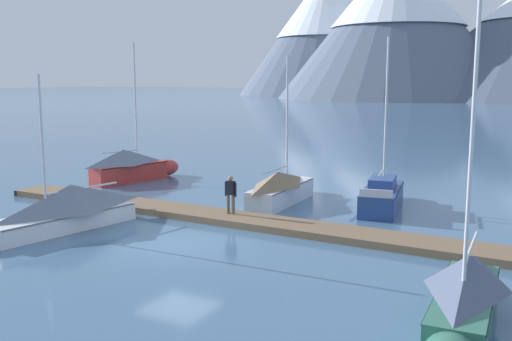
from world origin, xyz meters
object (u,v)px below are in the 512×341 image
object	(u,v)px
sailboat_mid_dock_port	(282,187)
person_on_dock	(231,192)
sailboat_nearest_berth	(133,166)
sailboat_far_berth	(464,296)
sailboat_second_berth	(62,210)
sailboat_mid_dock_starboard	(383,194)

from	to	relation	value
sailboat_mid_dock_port	person_on_dock	size ratio (longest dim) A/B	4.33
sailboat_nearest_berth	sailboat_far_berth	size ratio (longest dim) A/B	1.02
sailboat_second_berth	sailboat_far_berth	distance (m)	16.25
sailboat_second_berth	sailboat_mid_dock_starboard	xyz separation A→B (m)	(10.31, 10.54, -0.21)
sailboat_mid_dock_port	sailboat_far_berth	size ratio (longest dim) A/B	0.90
person_on_dock	sailboat_far_berth	bearing A→B (deg)	-31.29
person_on_dock	sailboat_mid_dock_port	bearing A→B (deg)	85.72
sailboat_mid_dock_port	person_on_dock	bearing A→B (deg)	-94.28
sailboat_nearest_berth	person_on_dock	world-z (taller)	sailboat_nearest_berth
sailboat_mid_dock_starboard	sailboat_nearest_berth	bearing A→B (deg)	-179.69
sailboat_far_berth	sailboat_nearest_berth	bearing A→B (deg)	150.07
sailboat_nearest_berth	person_on_dock	distance (m)	11.89
sailboat_far_berth	person_on_dock	world-z (taller)	sailboat_far_berth
sailboat_nearest_berth	sailboat_mid_dock_starboard	size ratio (longest dim) A/B	1.02
sailboat_nearest_berth	sailboat_second_berth	bearing A→B (deg)	-63.39
sailboat_second_berth	sailboat_mid_dock_port	distance (m)	10.75
sailboat_far_berth	sailboat_second_berth	bearing A→B (deg)	173.44
sailboat_mid_dock_starboard	person_on_dock	world-z (taller)	sailboat_mid_dock_starboard
sailboat_second_berth	sailboat_mid_dock_port	xyz separation A→B (m)	(5.54, 9.21, -0.06)
sailboat_nearest_berth	sailboat_mid_dock_starboard	world-z (taller)	sailboat_nearest_berth
person_on_dock	sailboat_nearest_berth	bearing A→B (deg)	151.53
sailboat_nearest_berth	sailboat_far_berth	xyz separation A→B (m)	(21.38, -12.31, -0.15)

